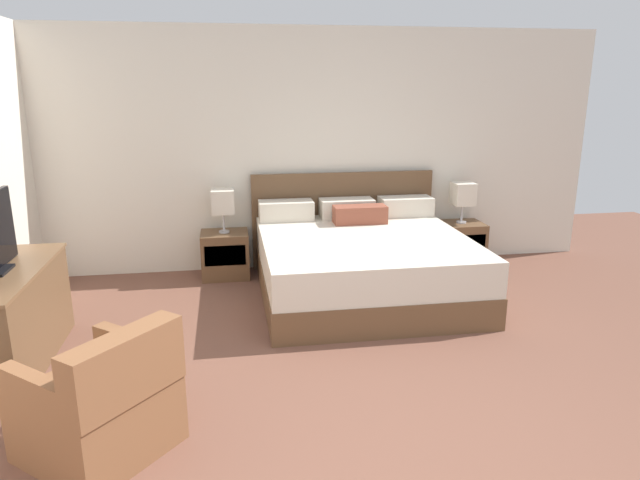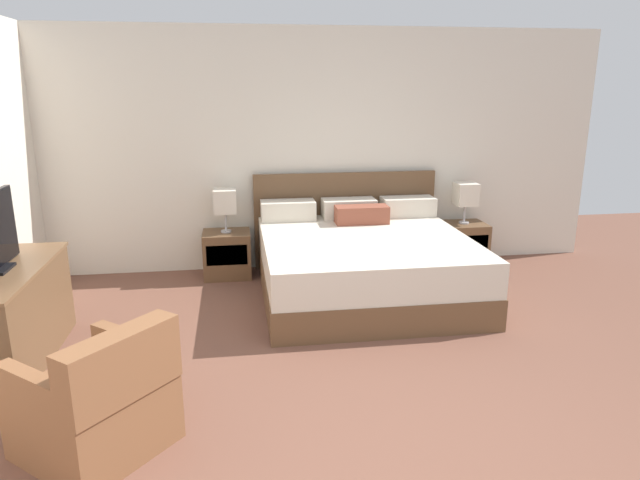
# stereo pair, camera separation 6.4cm
# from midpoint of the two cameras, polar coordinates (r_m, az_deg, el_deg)

# --- Properties ---
(wall_back) EXTENTS (6.62, 0.06, 2.56)m
(wall_back) POSITION_cam_midpoint_polar(r_m,az_deg,el_deg) (6.21, -1.48, 8.90)
(wall_back) COLOR silver
(wall_back) RESTS_ON ground
(bed) EXTENTS (2.01, 2.01, 1.05)m
(bed) POSITION_cam_midpoint_polar(r_m,az_deg,el_deg) (5.50, 4.69, -2.18)
(bed) COLOR brown
(bed) RESTS_ON ground
(nightstand_left) EXTENTS (0.49, 0.41, 0.48)m
(nightstand_left) POSITION_cam_midpoint_polar(r_m,az_deg,el_deg) (6.08, -8.97, -1.41)
(nightstand_left) COLOR brown
(nightstand_left) RESTS_ON ground
(nightstand_right) EXTENTS (0.49, 0.41, 0.48)m
(nightstand_right) POSITION_cam_midpoint_polar(r_m,az_deg,el_deg) (6.59, 14.32, -0.41)
(nightstand_right) COLOR brown
(nightstand_right) RESTS_ON ground
(table_lamp_left) EXTENTS (0.23, 0.23, 0.45)m
(table_lamp_left) POSITION_cam_midpoint_polar(r_m,az_deg,el_deg) (5.95, -9.19, 3.79)
(table_lamp_left) COLOR #B7B7BC
(table_lamp_left) RESTS_ON nightstand_left
(table_lamp_right) EXTENTS (0.23, 0.23, 0.45)m
(table_lamp_right) POSITION_cam_midpoint_polar(r_m,az_deg,el_deg) (6.46, 14.64, 4.40)
(table_lamp_right) COLOR #B7B7BC
(table_lamp_right) RESTS_ON nightstand_right
(dresser) EXTENTS (0.57, 1.39, 0.72)m
(dresser) POSITION_cam_midpoint_polar(r_m,az_deg,el_deg) (4.69, -28.60, -6.64)
(dresser) COLOR brown
(dresser) RESTS_ON ground
(armchair_by_window) EXTENTS (0.97, 0.97, 0.76)m
(armchair_by_window) POSITION_cam_midpoint_polar(r_m,az_deg,el_deg) (3.45, -20.79, -15.12)
(armchair_by_window) COLOR brown
(armchair_by_window) RESTS_ON ground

